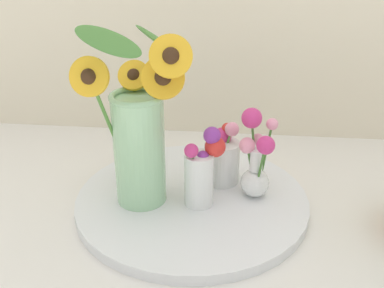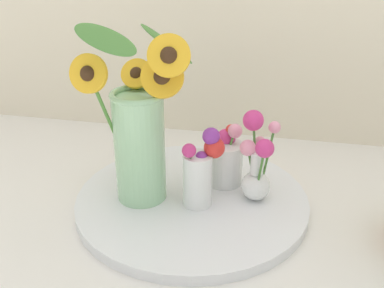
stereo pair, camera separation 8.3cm
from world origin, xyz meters
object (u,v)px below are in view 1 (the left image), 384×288
Objects in this scene: serving_tray at (192,200)px; vase_small_back at (222,157)px; vase_small_center at (202,171)px; vase_bulb_right at (256,160)px; mason_jar_sunflowers at (140,134)px.

serving_tray is 3.46× the size of vase_small_back.
vase_small_center is 0.88× the size of vase_bulb_right.
mason_jar_sunflowers is 0.15m from vase_small_center.
vase_small_back is at bearing 30.82° from mason_jar_sunflowers.
mason_jar_sunflowers is at bearing -170.16° from vase_bulb_right.
serving_tray is 0.10m from vase_small_center.
vase_small_back reaches higher than serving_tray.
mason_jar_sunflowers is 1.98× the size of vase_bulb_right.
serving_tray is 2.57× the size of vase_bulb_right.
serving_tray is at bearing 11.86° from mason_jar_sunflowers.
mason_jar_sunflowers reaches higher than serving_tray.
vase_bulb_right is (0.13, 0.02, 0.10)m from serving_tray.
mason_jar_sunflowers is 2.66× the size of vase_small_back.
vase_small_center is 0.12m from vase_bulb_right.
vase_small_center is (0.13, -0.01, -0.07)m from mason_jar_sunflowers.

